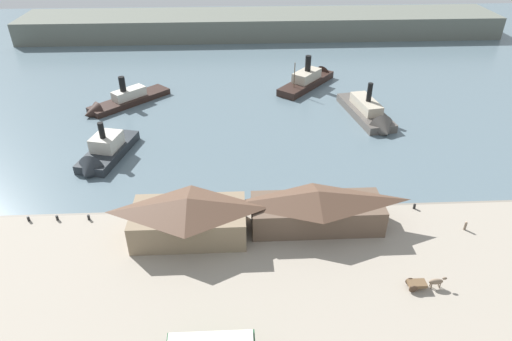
# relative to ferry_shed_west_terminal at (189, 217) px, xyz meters

# --- Properties ---
(ground_plane) EXTENTS (320.00, 320.00, 0.00)m
(ground_plane) POSITION_rel_ferry_shed_west_terminal_xyz_m (18.57, 10.02, -4.83)
(ground_plane) COLOR slate
(quay_promenade) EXTENTS (110.00, 36.00, 1.20)m
(quay_promenade) POSITION_rel_ferry_shed_west_terminal_xyz_m (18.57, -11.98, -4.23)
(quay_promenade) COLOR #9E9384
(quay_promenade) RESTS_ON ground
(seawall_edge) EXTENTS (110.00, 0.80, 1.00)m
(seawall_edge) POSITION_rel_ferry_shed_west_terminal_xyz_m (18.57, 6.42, -4.33)
(seawall_edge) COLOR gray
(seawall_edge) RESTS_ON ground
(ferry_shed_west_terminal) EXTENTS (18.21, 9.69, 7.16)m
(ferry_shed_west_terminal) POSITION_rel_ferry_shed_west_terminal_xyz_m (0.00, 0.00, 0.00)
(ferry_shed_west_terminal) COLOR #847056
(ferry_shed_west_terminal) RESTS_ON quay_promenade
(ferry_shed_east_terminal) EXTENTS (21.64, 7.88, 6.79)m
(ferry_shed_east_terminal) POSITION_rel_ferry_shed_west_terminal_xyz_m (20.60, 1.37, -0.19)
(ferry_shed_east_terminal) COLOR brown
(ferry_shed_east_terminal) RESTS_ON quay_promenade
(horse_cart) EXTENTS (5.45, 1.58, 1.87)m
(horse_cart) POSITION_rel_ferry_shed_west_terminal_xyz_m (33.46, -13.09, -2.70)
(horse_cart) COLOR brown
(horse_cart) RESTS_ON quay_promenade
(pedestrian_walking_west) EXTENTS (0.41, 0.41, 1.66)m
(pedestrian_walking_west) POSITION_rel_ferry_shed_west_terminal_xyz_m (44.82, -1.03, -2.88)
(pedestrian_walking_west) COLOR #6B5B4C
(pedestrian_walking_west) RESTS_ON quay_promenade
(mooring_post_east) EXTENTS (0.44, 0.44, 0.90)m
(mooring_post_east) POSITION_rel_ferry_shed_west_terminal_xyz_m (-17.40, 4.72, -3.18)
(mooring_post_east) COLOR black
(mooring_post_east) RESTS_ON quay_promenade
(mooring_post_west) EXTENTS (0.44, 0.44, 0.90)m
(mooring_post_west) POSITION_rel_ferry_shed_west_terminal_xyz_m (-27.42, 4.87, -3.18)
(mooring_post_west) COLOR black
(mooring_post_west) RESTS_ON quay_promenade
(mooring_post_center_east) EXTENTS (0.44, 0.44, 0.90)m
(mooring_post_center_east) POSITION_rel_ferry_shed_west_terminal_xyz_m (-22.68, 4.87, -3.18)
(mooring_post_center_east) COLOR black
(mooring_post_center_east) RESTS_ON quay_promenade
(mooring_post_center_west) EXTENTS (0.44, 0.44, 0.90)m
(mooring_post_center_west) POSITION_rel_ferry_shed_west_terminal_xyz_m (38.55, 4.98, -3.18)
(mooring_post_center_west) COLOR black
(mooring_post_center_west) RESTS_ON quay_promenade
(ferry_moored_west) EXTENTS (10.38, 23.87, 11.09)m
(ferry_moored_west) POSITION_rel_ferry_shed_west_terminal_xyz_m (40.84, 42.37, -3.38)
(ferry_moored_west) COLOR #514C47
(ferry_moored_west) RESTS_ON ground
(ferry_mid_harbor) EXTENTS (19.51, 21.85, 10.56)m
(ferry_mid_harbor) POSITION_rel_ferry_shed_west_terminal_xyz_m (29.94, 67.12, -3.16)
(ferry_mid_harbor) COLOR black
(ferry_mid_harbor) RESTS_ON ground
(ferry_departing_north) EXTENTS (10.58, 19.57, 10.25)m
(ferry_departing_north) POSITION_rel_ferry_shed_west_terminal_xyz_m (-20.04, 26.22, -3.26)
(ferry_departing_north) COLOR #23282D
(ferry_departing_north) RESTS_ON ground
(ferry_near_quay) EXTENTS (21.23, 20.77, 9.46)m
(ferry_near_quay) POSITION_rel_ferry_shed_west_terminal_xyz_m (-22.35, 53.88, -3.57)
(ferry_near_quay) COLOR black
(ferry_near_quay) RESTS_ON ground
(far_headland) EXTENTS (180.00, 24.00, 8.00)m
(far_headland) POSITION_rel_ferry_shed_west_terminal_xyz_m (18.57, 120.02, -0.83)
(far_headland) COLOR #60665B
(far_headland) RESTS_ON ground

